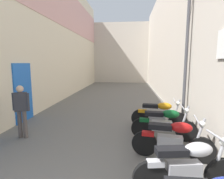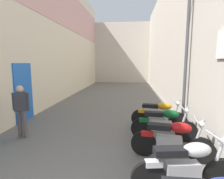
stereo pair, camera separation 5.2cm
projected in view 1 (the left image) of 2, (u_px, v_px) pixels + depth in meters
name	position (u px, v px, depth m)	size (l,w,h in m)	color
ground_plane	(108.00, 109.00, 8.89)	(35.54, 35.54, 0.00)	#66635E
building_left	(58.00, 33.00, 10.56)	(0.45, 19.54, 7.80)	beige
building_right	(170.00, 39.00, 10.04)	(0.45, 19.54, 6.97)	beige
building_far_end	(121.00, 53.00, 20.99)	(8.96, 2.00, 6.55)	beige
motorcycle_second	(187.00, 165.00, 3.09)	(1.84, 0.58, 1.04)	black
motorcycle_third	(173.00, 139.00, 4.17)	(1.84, 0.58, 1.04)	black
motorcycle_fourth	(164.00, 123.00, 5.24)	(1.85, 0.58, 1.04)	black
motorcycle_fifth	(159.00, 114.00, 6.19)	(1.83, 0.58, 1.04)	black
pedestrian_mid_alley	(21.00, 108.00, 5.33)	(0.52, 0.32, 1.57)	#564C47
street_lamp	(184.00, 47.00, 5.81)	(0.79, 0.18, 4.60)	#47474C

